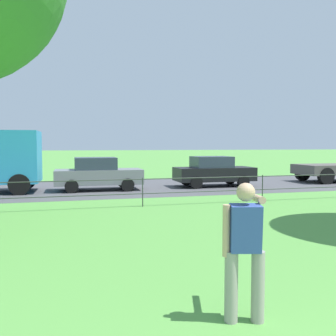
# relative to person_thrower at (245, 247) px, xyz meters

# --- Properties ---
(street_strip) EXTENTS (80.00, 7.89, 0.01)m
(street_strip) POSITION_rel_person_thrower_xyz_m (0.50, 14.55, -0.90)
(street_strip) COLOR #4C4C51
(street_strip) RESTS_ON ground
(park_fence) EXTENTS (36.79, 0.04, 1.00)m
(park_fence) POSITION_rel_person_thrower_xyz_m (0.50, 8.59, -0.24)
(park_fence) COLOR #333833
(park_fence) RESTS_ON ground
(person_thrower) EXTENTS (0.66, 0.73, 1.68)m
(person_thrower) POSITION_rel_person_thrower_xyz_m (0.00, 0.00, 0.00)
(person_thrower) COLOR gray
(person_thrower) RESTS_ON ground
(car_grey_left) EXTENTS (4.03, 1.87, 1.54)m
(car_grey_left) POSITION_rel_person_thrower_xyz_m (-0.58, 13.74, -0.13)
(car_grey_left) COLOR slate
(car_grey_left) RESTS_ON ground
(car_black_right) EXTENTS (4.02, 1.85, 1.54)m
(car_black_right) POSITION_rel_person_thrower_xyz_m (5.26, 13.83, -0.13)
(car_black_right) COLOR black
(car_black_right) RESTS_ON ground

